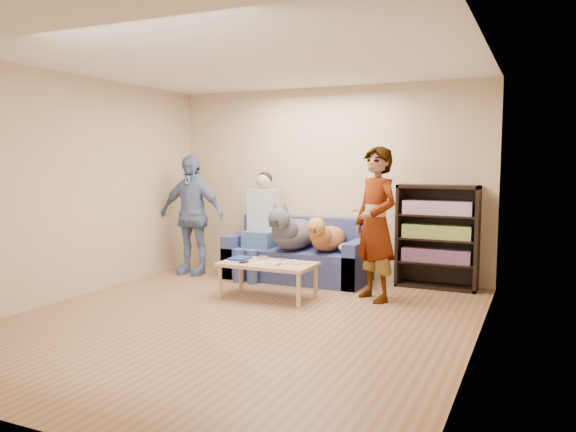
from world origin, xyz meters
The scene contains 27 objects.
ground centered at (0.00, 0.00, 0.00)m, with size 5.00×5.00×0.00m, color brown.
ceiling centered at (0.00, 0.00, 2.60)m, with size 5.00×5.00×0.00m, color white.
wall_back centered at (0.00, 2.50, 1.30)m, with size 4.50×4.50×0.00m, color tan.
wall_front centered at (0.00, -2.50, 1.30)m, with size 4.50×4.50×0.00m, color tan.
wall_left centered at (-2.25, 0.00, 1.30)m, with size 5.00×5.00×0.00m, color tan.
wall_right centered at (2.25, 0.00, 1.30)m, with size 5.00×5.00×0.00m, color tan.
blanket centered at (0.59, 1.93, 0.50)m, with size 0.42×0.36×0.15m, color silver.
person_standing_right centered at (1.01, 1.39, 0.88)m, with size 0.64×0.42×1.76m, color gray.
person_standing_left centered at (-1.76, 1.78, 0.84)m, with size 0.98×0.41×1.68m, color #6F8CB1.
held_controller centered at (0.81, 1.19, 1.05)m, with size 0.04×0.12×0.03m, color silver.
notebook_blue centered at (-0.55, 1.01, 0.43)m, with size 0.20×0.26×0.03m, color navy.
papers centered at (-0.10, 0.86, 0.43)m, with size 0.26×0.20×0.01m, color silver.
magazine centered at (-0.07, 0.88, 0.44)m, with size 0.22×0.17×0.01m, color #BCB296.
camera_silver centered at (-0.27, 1.08, 0.45)m, with size 0.11×0.06×0.05m, color silver.
controller_a centered at (0.13, 1.06, 0.43)m, with size 0.04×0.13×0.03m, color silver.
controller_b centered at (0.21, 0.98, 0.43)m, with size 0.09×0.06×0.03m, color silver.
headphone_cup_a centered at (0.05, 0.94, 0.43)m, with size 0.07×0.07×0.02m, color white.
headphone_cup_b centered at (0.05, 1.02, 0.43)m, with size 0.07×0.07×0.02m, color white.
pen_orange centered at (-0.17, 0.80, 0.42)m, with size 0.01×0.01×0.14m, color orange.
pen_black centered at (-0.03, 1.14, 0.42)m, with size 0.01×0.01×0.14m, color black.
wallet centered at (-0.40, 0.84, 0.43)m, with size 0.07×0.12×0.01m, color black.
sofa centered at (-0.25, 2.10, 0.28)m, with size 1.90×0.85×0.82m.
person_seated centered at (-0.77, 1.97, 0.77)m, with size 0.40×0.73×1.47m.
dog_gray centered at (-0.25, 1.88, 0.66)m, with size 0.46×1.27×0.67m.
dog_tan centered at (0.20, 1.95, 0.62)m, with size 0.37×1.15×0.54m.
coffee_table centered at (-0.15, 0.96, 0.37)m, with size 1.10×0.60×0.42m.
bookshelf centered at (1.55, 2.33, 0.68)m, with size 1.00×0.34×1.30m.
Camera 1 is at (2.74, -4.80, 1.62)m, focal length 35.00 mm.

